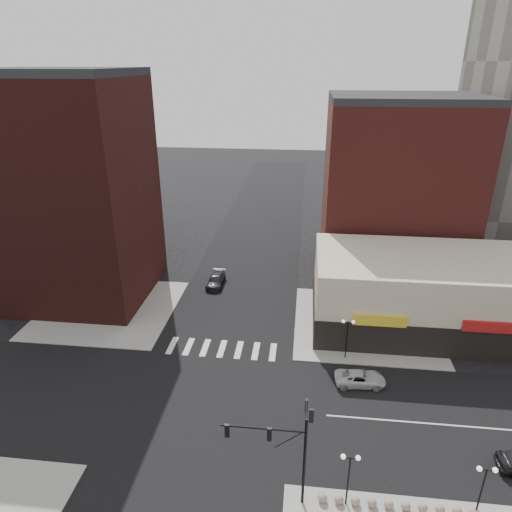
{
  "coord_description": "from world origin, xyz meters",
  "views": [
    {
      "loc": [
        7.58,
        -29.28,
        26.44
      ],
      "look_at": [
        3.52,
        6.48,
        11.0
      ],
      "focal_mm": 32.0,
      "sensor_mm": 36.0,
      "label": 1
    }
  ],
  "objects_px": {
    "street_lamp_se_a": "(350,467)",
    "street_lamp_ne": "(348,329)",
    "white_suv": "(360,378)",
    "traffic_signal": "(290,439)",
    "street_lamp_se_b": "(485,480)",
    "dark_sedan_north": "(216,280)"
  },
  "relations": [
    {
      "from": "street_lamp_se_a",
      "to": "street_lamp_ne",
      "type": "bearing_deg",
      "value": 86.42
    },
    {
      "from": "street_lamp_se_a",
      "to": "white_suv",
      "type": "height_order",
      "value": "street_lamp_se_a"
    },
    {
      "from": "traffic_signal",
      "to": "white_suv",
      "type": "distance_m",
      "value": 14.13
    },
    {
      "from": "street_lamp_se_a",
      "to": "white_suv",
      "type": "distance_m",
      "value": 12.75
    },
    {
      "from": "traffic_signal",
      "to": "street_lamp_se_b",
      "type": "xyz_separation_m",
      "value": [
        11.76,
        -0.17,
        -1.67
      ]
    },
    {
      "from": "street_lamp_se_a",
      "to": "street_lamp_se_b",
      "type": "xyz_separation_m",
      "value": [
        8.0,
        0.0,
        0.0
      ]
    },
    {
      "from": "street_lamp_se_a",
      "to": "dark_sedan_north",
      "type": "relative_size",
      "value": 0.87
    },
    {
      "from": "dark_sedan_north",
      "to": "street_lamp_se_b",
      "type": "bearing_deg",
      "value": -52.18
    },
    {
      "from": "street_lamp_se_a",
      "to": "white_suv",
      "type": "xyz_separation_m",
      "value": [
        2.04,
        12.3,
        -2.67
      ]
    },
    {
      "from": "street_lamp_ne",
      "to": "street_lamp_se_b",
      "type": "bearing_deg",
      "value": -66.37
    },
    {
      "from": "traffic_signal",
      "to": "dark_sedan_north",
      "type": "height_order",
      "value": "traffic_signal"
    },
    {
      "from": "street_lamp_ne",
      "to": "white_suv",
      "type": "xyz_separation_m",
      "value": [
        1.04,
        -3.7,
        -2.67
      ]
    },
    {
      "from": "street_lamp_se_b",
      "to": "dark_sedan_north",
      "type": "relative_size",
      "value": 0.87
    },
    {
      "from": "street_lamp_se_a",
      "to": "white_suv",
      "type": "relative_size",
      "value": 0.93
    },
    {
      "from": "street_lamp_se_a",
      "to": "street_lamp_ne",
      "type": "relative_size",
      "value": 1.0
    },
    {
      "from": "traffic_signal",
      "to": "street_lamp_se_a",
      "type": "xyz_separation_m",
      "value": [
        3.76,
        -0.17,
        -1.67
      ]
    },
    {
      "from": "street_lamp_se_b",
      "to": "white_suv",
      "type": "height_order",
      "value": "street_lamp_se_b"
    },
    {
      "from": "street_lamp_se_b",
      "to": "dark_sedan_north",
      "type": "xyz_separation_m",
      "value": [
        -22.39,
        29.97,
        -2.6
      ]
    },
    {
      "from": "traffic_signal",
      "to": "street_lamp_se_b",
      "type": "height_order",
      "value": "traffic_signal"
    },
    {
      "from": "traffic_signal",
      "to": "dark_sedan_north",
      "type": "distance_m",
      "value": 31.93
    },
    {
      "from": "dark_sedan_north",
      "to": "street_lamp_ne",
      "type": "bearing_deg",
      "value": -41.18
    },
    {
      "from": "white_suv",
      "to": "dark_sedan_north",
      "type": "xyz_separation_m",
      "value": [
        -16.43,
        17.68,
        0.07
      ]
    }
  ]
}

